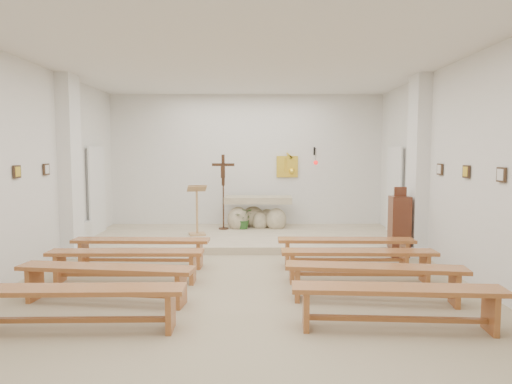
{
  "coord_description": "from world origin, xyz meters",
  "views": [
    {
      "loc": [
        0.17,
        -6.83,
        2.01
      ],
      "look_at": [
        0.22,
        1.6,
        1.28
      ],
      "focal_mm": 32.0,
      "sensor_mm": 36.0,
      "label": 1
    }
  ],
  "objects_px": {
    "bench_right_fourth": "(397,298)",
    "bench_left_third": "(106,275)",
    "bench_right_front": "(346,246)",
    "bench_left_second": "(126,259)",
    "donation_pedestal": "(399,226)",
    "bench_right_third": "(375,275)",
    "bench_left_front": "(141,246)",
    "bench_right_second": "(358,258)",
    "altar": "(257,214)",
    "crucifix_stand": "(223,186)",
    "bench_left_fourth": "(79,298)",
    "lectern": "(197,210)"
  },
  "relations": [
    {
      "from": "bench_right_fourth",
      "to": "bench_left_third",
      "type": "bearing_deg",
      "value": 168.93
    },
    {
      "from": "bench_right_front",
      "to": "bench_left_second",
      "type": "xyz_separation_m",
      "value": [
        -3.6,
        -0.96,
        0.0
      ]
    },
    {
      "from": "bench_right_fourth",
      "to": "bench_left_second",
      "type": "bearing_deg",
      "value": 155.76
    },
    {
      "from": "donation_pedestal",
      "to": "bench_right_fourth",
      "type": "relative_size",
      "value": 0.56
    },
    {
      "from": "bench_left_second",
      "to": "bench_right_fourth",
      "type": "relative_size",
      "value": 0.99
    },
    {
      "from": "bench_left_second",
      "to": "bench_right_third",
      "type": "distance_m",
      "value": 3.72
    },
    {
      "from": "bench_right_front",
      "to": "bench_right_third",
      "type": "xyz_separation_m",
      "value": [
        0.0,
        -1.92,
        0.0
      ]
    },
    {
      "from": "bench_left_front",
      "to": "bench_left_third",
      "type": "xyz_separation_m",
      "value": [
        0.0,
        -1.92,
        0.0
      ]
    },
    {
      "from": "bench_right_second",
      "to": "bench_right_third",
      "type": "height_order",
      "value": "same"
    },
    {
      "from": "bench_left_front",
      "to": "bench_right_front",
      "type": "relative_size",
      "value": 1.0
    },
    {
      "from": "altar",
      "to": "bench_right_fourth",
      "type": "bearing_deg",
      "value": -74.17
    },
    {
      "from": "bench_left_second",
      "to": "bench_right_second",
      "type": "xyz_separation_m",
      "value": [
        3.6,
        0.0,
        0.0
      ]
    },
    {
      "from": "crucifix_stand",
      "to": "bench_left_front",
      "type": "xyz_separation_m",
      "value": [
        -1.24,
        -3.11,
        -0.82
      ]
    },
    {
      "from": "bench_right_front",
      "to": "bench_right_fourth",
      "type": "relative_size",
      "value": 1.0
    },
    {
      "from": "bench_right_front",
      "to": "bench_left_fourth",
      "type": "relative_size",
      "value": 1.0
    },
    {
      "from": "donation_pedestal",
      "to": "bench_right_front",
      "type": "xyz_separation_m",
      "value": [
        -1.21,
        -0.83,
        -0.22
      ]
    },
    {
      "from": "altar",
      "to": "bench_right_fourth",
      "type": "relative_size",
      "value": 0.7
    },
    {
      "from": "bench_right_front",
      "to": "bench_left_second",
      "type": "bearing_deg",
      "value": -163.51
    },
    {
      "from": "bench_right_fourth",
      "to": "bench_right_front",
      "type": "bearing_deg",
      "value": 93.9
    },
    {
      "from": "bench_left_front",
      "to": "bench_right_fourth",
      "type": "distance_m",
      "value": 4.61
    },
    {
      "from": "bench_right_second",
      "to": "bench_left_third",
      "type": "relative_size",
      "value": 0.99
    },
    {
      "from": "crucifix_stand",
      "to": "bench_right_second",
      "type": "bearing_deg",
      "value": -51.37
    },
    {
      "from": "bench_right_second",
      "to": "bench_left_fourth",
      "type": "xyz_separation_m",
      "value": [
        -3.6,
        -1.92,
        0.0
      ]
    },
    {
      "from": "altar",
      "to": "donation_pedestal",
      "type": "bearing_deg",
      "value": -40.42
    },
    {
      "from": "lectern",
      "to": "bench_right_fourth",
      "type": "relative_size",
      "value": 0.49
    },
    {
      "from": "bench_left_front",
      "to": "bench_right_third",
      "type": "height_order",
      "value": "same"
    },
    {
      "from": "altar",
      "to": "bench_right_third",
      "type": "xyz_separation_m",
      "value": [
        1.52,
        -5.26,
        -0.1
      ]
    },
    {
      "from": "bench_left_fourth",
      "to": "bench_right_fourth",
      "type": "bearing_deg",
      "value": -0.75
    },
    {
      "from": "crucifix_stand",
      "to": "donation_pedestal",
      "type": "height_order",
      "value": "crucifix_stand"
    },
    {
      "from": "bench_right_third",
      "to": "bench_right_fourth",
      "type": "height_order",
      "value": "same"
    },
    {
      "from": "donation_pedestal",
      "to": "bench_left_second",
      "type": "height_order",
      "value": "donation_pedestal"
    },
    {
      "from": "bench_left_front",
      "to": "donation_pedestal",
      "type": "bearing_deg",
      "value": 11.83
    },
    {
      "from": "bench_right_fourth",
      "to": "altar",
      "type": "bearing_deg",
      "value": 107.66
    },
    {
      "from": "altar",
      "to": "bench_right_second",
      "type": "xyz_separation_m",
      "value": [
        1.52,
        -4.3,
        -0.1
      ]
    },
    {
      "from": "bench_left_second",
      "to": "bench_right_third",
      "type": "xyz_separation_m",
      "value": [
        3.6,
        -0.96,
        0.0
      ]
    },
    {
      "from": "bench_right_third",
      "to": "bench_left_fourth",
      "type": "distance_m",
      "value": 3.72
    },
    {
      "from": "bench_left_fourth",
      "to": "bench_left_second",
      "type": "bearing_deg",
      "value": 89.25
    },
    {
      "from": "altar",
      "to": "bench_right_fourth",
      "type": "xyz_separation_m",
      "value": [
        1.52,
        -6.22,
        -0.1
      ]
    },
    {
      "from": "donation_pedestal",
      "to": "bench_right_second",
      "type": "xyz_separation_m",
      "value": [
        -1.21,
        -1.79,
        -0.22
      ]
    },
    {
      "from": "bench_left_third",
      "to": "bench_right_third",
      "type": "xyz_separation_m",
      "value": [
        3.6,
        0.0,
        0.0
      ]
    },
    {
      "from": "altar",
      "to": "lectern",
      "type": "relative_size",
      "value": 1.43
    },
    {
      "from": "bench_left_third",
      "to": "bench_right_third",
      "type": "height_order",
      "value": "same"
    },
    {
      "from": "lectern",
      "to": "bench_left_fourth",
      "type": "height_order",
      "value": "lectern"
    },
    {
      "from": "bench_right_second",
      "to": "bench_left_fourth",
      "type": "bearing_deg",
      "value": -150.43
    },
    {
      "from": "crucifix_stand",
      "to": "bench_left_second",
      "type": "relative_size",
      "value": 0.76
    },
    {
      "from": "bench_right_second",
      "to": "bench_left_fourth",
      "type": "height_order",
      "value": "same"
    },
    {
      "from": "donation_pedestal",
      "to": "bench_left_fourth",
      "type": "relative_size",
      "value": 0.57
    },
    {
      "from": "lectern",
      "to": "donation_pedestal",
      "type": "bearing_deg",
      "value": -33.86
    },
    {
      "from": "bench_right_second",
      "to": "bench_left_third",
      "type": "xyz_separation_m",
      "value": [
        -3.6,
        -0.96,
        0.0
      ]
    },
    {
      "from": "crucifix_stand",
      "to": "donation_pedestal",
      "type": "bearing_deg",
      "value": -23.99
    }
  ]
}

